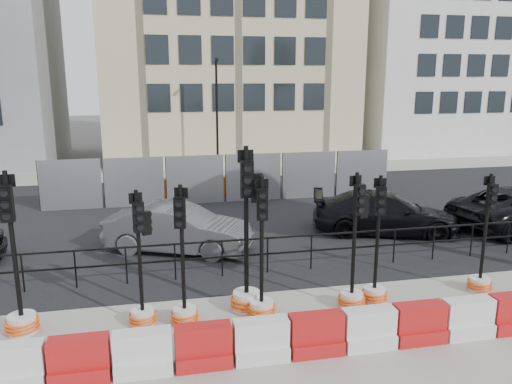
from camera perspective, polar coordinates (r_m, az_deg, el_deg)
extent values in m
plane|color=#51514C|center=(12.30, 2.60, -11.35)|extent=(120.00, 120.00, 0.00)
cube|color=gray|center=(9.75, 7.19, -18.37)|extent=(40.00, 6.00, 0.02)
cube|color=black|center=(18.76, -2.69, -2.63)|extent=(40.00, 14.00, 0.03)
cube|color=gray|center=(27.46, -5.67, 2.34)|extent=(40.00, 4.00, 0.02)
cube|color=#BDB58B|center=(33.43, -3.60, 19.76)|extent=(15.00, 10.00, 18.00)
cube|color=silver|center=(38.47, 20.17, 16.64)|extent=(12.00, 9.00, 16.00)
cylinder|color=black|center=(13.27, -25.11, -8.42)|extent=(0.04, 0.04, 1.00)
cylinder|color=black|center=(13.03, -19.93, -8.33)|extent=(0.04, 0.04, 1.00)
cylinder|color=black|center=(12.91, -14.61, -8.17)|extent=(0.04, 0.04, 1.00)
cylinder|color=black|center=(12.89, -9.23, -7.93)|extent=(0.04, 0.04, 1.00)
cylinder|color=black|center=(12.98, -3.89, -7.63)|extent=(0.04, 0.04, 1.00)
cylinder|color=black|center=(13.19, 1.33, -7.27)|extent=(0.04, 0.04, 1.00)
cylinder|color=black|center=(13.49, 6.33, -6.87)|extent=(0.04, 0.04, 1.00)
cylinder|color=black|center=(13.90, 11.07, -6.44)|extent=(0.04, 0.04, 1.00)
cylinder|color=black|center=(14.39, 15.51, -5.99)|extent=(0.04, 0.04, 1.00)
cylinder|color=black|center=(14.96, 19.62, -5.55)|extent=(0.04, 0.04, 1.00)
cylinder|color=black|center=(15.61, 23.41, -5.12)|extent=(0.04, 0.04, 1.00)
cylinder|color=black|center=(16.32, 26.88, -4.70)|extent=(0.04, 0.04, 1.00)
cube|color=black|center=(13.03, 1.34, -5.29)|extent=(18.00, 0.04, 0.04)
cube|color=black|center=(13.17, 1.33, -7.06)|extent=(18.00, 0.04, 0.04)
cube|color=gray|center=(20.51, -20.44, 0.74)|extent=(2.30, 0.05, 2.00)
cylinder|color=black|center=(20.72, -23.58, 0.59)|extent=(0.05, 0.05, 2.00)
cube|color=gray|center=(20.27, -13.73, 1.06)|extent=(2.30, 0.05, 2.00)
cylinder|color=black|center=(20.35, -16.96, 0.91)|extent=(0.05, 0.05, 2.00)
cube|color=gray|center=(20.32, -6.96, 1.37)|extent=(2.30, 0.05, 2.00)
cylinder|color=black|center=(20.26, -10.20, 1.23)|extent=(0.05, 0.05, 2.00)
cube|color=gray|center=(20.65, -0.31, 1.66)|extent=(2.30, 0.05, 2.00)
cylinder|color=black|center=(20.46, -3.47, 1.52)|extent=(0.05, 0.05, 2.00)
cube|color=gray|center=(21.25, 6.05, 1.91)|extent=(2.30, 0.05, 2.00)
cylinder|color=black|center=(20.93, 3.05, 1.79)|extent=(0.05, 0.05, 2.00)
cube|color=gray|center=(22.09, 11.99, 2.12)|extent=(2.30, 0.05, 2.00)
cylinder|color=black|center=(21.66, 9.20, 2.02)|extent=(0.05, 0.05, 2.00)
cube|color=orange|center=(21.88, -14.58, 0.27)|extent=(1.00, 0.40, 0.80)
cube|color=orange|center=(21.86, -9.34, 0.51)|extent=(1.00, 0.40, 0.80)
cube|color=orange|center=(22.03, -4.14, 0.75)|extent=(1.00, 0.40, 0.80)
cube|color=orange|center=(22.37, 0.94, 0.97)|extent=(1.00, 0.40, 0.80)
cube|color=orange|center=(22.89, 5.83, 1.18)|extent=(1.00, 0.40, 0.80)
cylinder|color=black|center=(26.14, -4.48, 8.44)|extent=(0.12, 0.12, 6.00)
cube|color=black|center=(25.82, -4.52, 14.83)|extent=(0.12, 0.50, 0.12)
cube|color=silver|center=(9.74, -25.86, -18.77)|extent=(1.00, 0.50, 0.30)
cube|color=silver|center=(9.54, -26.11, -16.71)|extent=(1.00, 0.35, 0.50)
cube|color=red|center=(9.53, -19.39, -18.89)|extent=(1.00, 0.50, 0.30)
cube|color=red|center=(9.33, -19.58, -16.79)|extent=(1.00, 0.35, 0.50)
cube|color=silver|center=(9.44, -12.72, -18.78)|extent=(1.00, 0.50, 0.30)
cube|color=silver|center=(9.23, -12.84, -16.66)|extent=(1.00, 0.35, 0.50)
cube|color=red|center=(9.46, -6.00, -18.42)|extent=(1.00, 0.50, 0.30)
cube|color=red|center=(9.26, -6.07, -16.31)|extent=(1.00, 0.35, 0.50)
cube|color=silver|center=(9.59, 0.56, -17.85)|extent=(1.00, 0.50, 0.30)
cube|color=silver|center=(9.40, 0.57, -15.76)|extent=(1.00, 0.35, 0.50)
cube|color=red|center=(9.84, 6.82, -17.09)|extent=(1.00, 0.50, 0.30)
cube|color=red|center=(9.65, 6.89, -15.04)|extent=(1.00, 0.35, 0.50)
cube|color=silver|center=(10.19, 12.66, -16.21)|extent=(1.00, 0.50, 0.30)
cube|color=silver|center=(10.01, 12.78, -14.20)|extent=(1.00, 0.35, 0.50)
cube|color=red|center=(10.63, 18.01, -15.24)|extent=(1.00, 0.50, 0.30)
cube|color=red|center=(10.46, 18.17, -13.31)|extent=(1.00, 0.35, 0.50)
cube|color=silver|center=(11.16, 22.86, -14.26)|extent=(1.00, 0.50, 0.30)
cube|color=silver|center=(10.99, 23.05, -12.39)|extent=(1.00, 0.35, 0.50)
cube|color=red|center=(11.75, 27.20, -13.28)|extent=(1.00, 0.50, 0.30)
cylinder|color=white|center=(11.43, -25.15, -13.51)|extent=(0.55, 0.55, 0.41)
torus|color=#F9540D|center=(11.47, -25.11, -13.88)|extent=(0.66, 0.66, 0.05)
torus|color=#F9540D|center=(11.43, -25.15, -13.51)|extent=(0.66, 0.66, 0.05)
torus|color=#F9540D|center=(11.40, -25.19, -13.14)|extent=(0.66, 0.66, 0.05)
cylinder|color=black|center=(10.84, -25.98, -5.75)|extent=(0.09, 0.09, 3.05)
cube|color=black|center=(10.49, -26.63, -1.20)|extent=(0.24, 0.14, 0.71)
cylinder|color=black|center=(10.46, -26.62, -2.50)|extent=(0.15, 0.05, 0.15)
cylinder|color=black|center=(10.41, -26.74, -1.31)|extent=(0.15, 0.05, 0.15)
cylinder|color=black|center=(10.36, -26.87, -0.11)|extent=(0.15, 0.05, 0.15)
cube|color=black|center=(10.58, -26.61, 1.18)|extent=(0.31, 0.03, 0.24)
cylinder|color=white|center=(10.98, -12.81, -13.81)|extent=(0.48, 0.48, 0.35)
torus|color=#F9540D|center=(11.01, -12.79, -14.13)|extent=(0.57, 0.57, 0.04)
torus|color=#F9540D|center=(10.98, -12.81, -13.81)|extent=(0.57, 0.57, 0.04)
torus|color=#F9540D|center=(10.95, -12.83, -13.48)|extent=(0.57, 0.57, 0.04)
cylinder|color=black|center=(10.43, -13.20, -6.86)|extent=(0.08, 0.08, 2.65)
cube|color=black|center=(10.09, -13.27, -2.80)|extent=(0.24, 0.18, 0.62)
cylinder|color=black|center=(10.08, -13.10, -3.96)|extent=(0.14, 0.08, 0.13)
cylinder|color=black|center=(10.03, -13.16, -2.90)|extent=(0.14, 0.08, 0.13)
cylinder|color=black|center=(9.98, -13.21, -1.83)|extent=(0.14, 0.08, 0.13)
cube|color=black|center=(10.15, -13.61, -0.67)|extent=(0.26, 0.10, 0.21)
cube|color=black|center=(10.28, -12.43, -3.49)|extent=(0.20, 0.16, 0.49)
cylinder|color=white|center=(10.87, -8.15, -13.85)|extent=(0.49, 0.49, 0.36)
torus|color=#F9540D|center=(10.91, -8.14, -14.19)|extent=(0.59, 0.59, 0.05)
torus|color=#F9540D|center=(10.87, -8.15, -13.85)|extent=(0.59, 0.59, 0.05)
torus|color=#F9540D|center=(10.84, -8.17, -13.50)|extent=(0.59, 0.59, 0.05)
cylinder|color=black|center=(10.30, -8.41, -6.60)|extent=(0.08, 0.08, 2.73)
cube|color=black|center=(9.96, -8.71, -2.36)|extent=(0.25, 0.19, 0.64)
cylinder|color=black|center=(9.94, -8.77, -3.58)|extent=(0.14, 0.08, 0.14)
cylinder|color=black|center=(9.89, -8.81, -2.47)|extent=(0.14, 0.08, 0.14)
cylinder|color=black|center=(9.84, -8.85, -1.34)|extent=(0.14, 0.08, 0.14)
cube|color=black|center=(10.02, -8.56, -0.10)|extent=(0.27, 0.11, 0.22)
cylinder|color=white|center=(11.32, -1.08, -12.35)|extent=(0.60, 0.60, 0.45)
torus|color=#F9540D|center=(11.36, -1.08, -12.76)|extent=(0.73, 0.73, 0.06)
torus|color=#F9540D|center=(11.32, -1.08, -12.35)|extent=(0.73, 0.73, 0.06)
torus|color=#F9540D|center=(11.28, -1.08, -11.94)|extent=(0.73, 0.73, 0.06)
cylinder|color=black|center=(10.67, -1.12, -3.66)|extent=(0.10, 0.10, 3.35)
cube|color=black|center=(10.30, -1.04, 1.49)|extent=(0.27, 0.17, 0.78)
cylinder|color=black|center=(10.26, -0.96, 0.05)|extent=(0.17, 0.06, 0.17)
cylinder|color=black|center=(10.21, -0.97, 1.39)|extent=(0.17, 0.06, 0.17)
cylinder|color=black|center=(10.17, -0.97, 2.75)|extent=(0.17, 0.06, 0.17)
cube|color=black|center=(10.42, -1.21, 4.12)|extent=(0.34, 0.05, 0.27)
cube|color=black|center=(10.51, 0.07, 0.48)|extent=(0.23, 0.15, 0.61)
cylinder|color=white|center=(11.04, 0.63, -13.24)|extent=(0.51, 0.51, 0.38)
torus|color=#F9540D|center=(11.07, 0.63, -13.59)|extent=(0.61, 0.61, 0.05)
torus|color=#F9540D|center=(11.04, 0.63, -13.24)|extent=(0.61, 0.61, 0.05)
torus|color=#F9540D|center=(11.00, 0.63, -12.89)|extent=(0.61, 0.61, 0.05)
cylinder|color=black|center=(10.46, 0.65, -5.79)|extent=(0.09, 0.09, 2.84)
cube|color=black|center=(10.10, 0.72, -1.42)|extent=(0.24, 0.16, 0.66)
cylinder|color=black|center=(10.09, 0.75, -2.67)|extent=(0.15, 0.06, 0.14)
cylinder|color=black|center=(10.03, 0.76, -1.53)|extent=(0.15, 0.06, 0.14)
cylinder|color=black|center=(9.98, 0.76, -0.38)|extent=(0.15, 0.06, 0.14)
cube|color=black|center=(10.18, 0.64, 0.88)|extent=(0.28, 0.06, 0.23)
cylinder|color=white|center=(11.64, 10.85, -12.05)|extent=(0.51, 0.51, 0.38)
torus|color=#F9540D|center=(11.67, 10.84, -12.38)|extent=(0.61, 0.61, 0.05)
torus|color=#F9540D|center=(11.64, 10.85, -12.05)|extent=(0.61, 0.61, 0.05)
torus|color=#F9540D|center=(11.60, 10.87, -11.71)|extent=(0.61, 0.61, 0.05)
cylinder|color=black|center=(11.09, 11.18, -4.98)|extent=(0.08, 0.08, 2.82)
cube|color=black|center=(10.77, 11.71, -0.86)|extent=(0.25, 0.17, 0.66)
cylinder|color=black|center=(10.76, 11.88, -2.01)|extent=(0.15, 0.07, 0.14)
cylinder|color=black|center=(10.71, 11.93, -0.94)|extent=(0.15, 0.07, 0.14)
cylinder|color=black|center=(10.66, 11.98, 0.14)|extent=(0.15, 0.07, 0.14)
cube|color=black|center=(10.82, 11.30, 1.28)|extent=(0.28, 0.08, 0.23)
cube|color=black|center=(11.01, 12.15, -1.58)|extent=(0.21, 0.15, 0.52)
cylinder|color=white|center=(12.02, 13.35, -11.36)|extent=(0.49, 0.49, 0.36)
torus|color=#F9540D|center=(12.05, 13.33, -11.67)|extent=(0.59, 0.59, 0.05)
torus|color=#F9540D|center=(12.02, 13.35, -11.36)|extent=(0.59, 0.59, 0.05)
torus|color=#F9540D|center=(11.99, 13.37, -11.04)|extent=(0.59, 0.59, 0.05)
cylinder|color=black|center=(11.51, 13.73, -4.78)|extent=(0.08, 0.08, 2.71)
cube|color=black|center=(11.19, 14.06, -0.97)|extent=(0.24, 0.18, 0.63)
cylinder|color=black|center=(11.17, 14.08, -2.05)|extent=(0.14, 0.08, 0.14)
cylinder|color=black|center=(11.12, 14.13, -1.06)|extent=(0.14, 0.08, 0.14)
cylinder|color=black|center=(11.08, 14.19, -0.06)|extent=(0.14, 0.08, 0.14)
cube|color=black|center=(11.27, 14.00, 1.01)|extent=(0.27, 0.09, 0.22)
cylinder|color=white|center=(13.39, 24.17, -9.63)|extent=(0.48, 0.48, 0.35)
torus|color=#F9540D|center=(13.41, 24.14, -9.91)|extent=(0.57, 0.57, 0.04)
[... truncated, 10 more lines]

